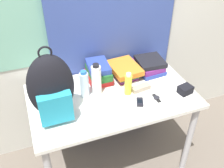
# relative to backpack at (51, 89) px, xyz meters

# --- Properties ---
(wall_back) EXTENTS (6.00, 0.06, 2.50)m
(wall_back) POSITION_rel_backpack_xyz_m (0.43, 0.51, 0.25)
(wall_back) COLOR beige
(wall_back) RESTS_ON ground_plane
(curtain_blue) EXTENTS (1.05, 0.04, 2.50)m
(curtain_blue) POSITION_rel_backpack_xyz_m (0.59, 0.46, 0.25)
(curtain_blue) COLOR #384C93
(curtain_blue) RESTS_ON ground_plane
(desk) EXTENTS (1.23, 0.71, 0.78)m
(desk) POSITION_rel_backpack_xyz_m (0.44, 0.07, -0.33)
(desk) COLOR silver
(desk) RESTS_ON ground_plane
(backpack) EXTENTS (0.30, 0.23, 0.53)m
(backpack) POSITION_rel_backpack_xyz_m (0.00, 0.00, 0.00)
(backpack) COLOR black
(backpack) RESTS_ON desk
(book_stack_left) EXTENTS (0.18, 0.25, 0.16)m
(book_stack_left) POSITION_rel_backpack_xyz_m (0.40, 0.28, -0.15)
(book_stack_left) COLOR red
(book_stack_left) RESTS_ON desk
(book_stack_center) EXTENTS (0.24, 0.29, 0.10)m
(book_stack_center) POSITION_rel_backpack_xyz_m (0.62, 0.27, -0.17)
(book_stack_center) COLOR #6B2370
(book_stack_center) RESTS_ON desk
(book_stack_right) EXTENTS (0.23, 0.27, 0.11)m
(book_stack_right) POSITION_rel_backpack_xyz_m (0.84, 0.27, -0.17)
(book_stack_right) COLOR navy
(book_stack_right) RESTS_ON desk
(water_bottle) EXTENTS (0.07, 0.07, 0.22)m
(water_bottle) POSITION_rel_backpack_xyz_m (0.24, 0.13, -0.12)
(water_bottle) COLOR silver
(water_bottle) RESTS_ON desk
(sports_bottle) EXTENTS (0.07, 0.07, 0.26)m
(sports_bottle) POSITION_rel_backpack_xyz_m (0.34, 0.12, -0.10)
(sports_bottle) COLOR white
(sports_bottle) RESTS_ON desk
(sunscreen_bottle) EXTENTS (0.05, 0.05, 0.18)m
(sunscreen_bottle) POSITION_rel_backpack_xyz_m (0.56, 0.05, -0.14)
(sunscreen_bottle) COLOR yellow
(sunscreen_bottle) RESTS_ON desk
(cell_phone) EXTENTS (0.08, 0.10, 0.02)m
(cell_phone) POSITION_rel_backpack_xyz_m (0.59, -0.09, -0.22)
(cell_phone) COLOR black
(cell_phone) RESTS_ON desk
(sunglasses_case) EXTENTS (0.16, 0.08, 0.04)m
(sunglasses_case) POSITION_rel_backpack_xyz_m (0.67, 0.05, -0.21)
(sunglasses_case) COLOR gray
(sunglasses_case) RESTS_ON desk
(camera_pouch) EXTENTS (0.11, 0.10, 0.06)m
(camera_pouch) POSITION_rel_backpack_xyz_m (0.96, -0.10, -0.20)
(camera_pouch) COLOR black
(camera_pouch) RESTS_ON desk
(wristwatch) EXTENTS (0.05, 0.10, 0.01)m
(wristwatch) POSITION_rel_backpack_xyz_m (0.73, -0.08, -0.22)
(wristwatch) COLOR black
(wristwatch) RESTS_ON desk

